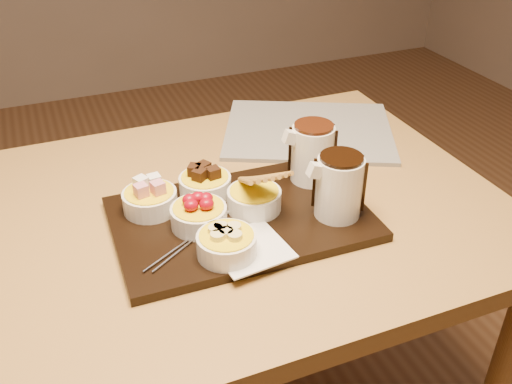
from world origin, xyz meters
name	(u,v)px	position (x,y,z in m)	size (l,w,h in m)	color
dining_table	(195,252)	(0.00, 0.00, 0.65)	(1.20, 0.80, 0.75)	#A37A3C
serving_board	(241,219)	(0.07, -0.07, 0.76)	(0.46, 0.30, 0.02)	black
napkin	(250,248)	(0.05, -0.17, 0.77)	(0.12, 0.12, 0.00)	white
bowl_marshmallows	(150,201)	(-0.07, 0.01, 0.79)	(0.10, 0.10, 0.04)	white
bowl_cake	(205,186)	(0.04, 0.02, 0.79)	(0.10, 0.10, 0.04)	white
bowl_strawberries	(199,217)	(-0.01, -0.07, 0.79)	(0.10, 0.10, 0.04)	white
bowl_biscotti	(254,200)	(0.10, -0.06, 0.79)	(0.10, 0.10, 0.04)	white
bowl_bananas	(227,245)	(0.01, -0.17, 0.79)	(0.10, 0.10, 0.04)	white
pitcher_dark_chocolate	(339,187)	(0.24, -0.13, 0.83)	(0.08, 0.08, 0.11)	silver
pitcher_milk_chocolate	(312,154)	(0.25, 0.00, 0.83)	(0.08, 0.08, 0.11)	silver
fondue_skewers	(198,233)	(-0.02, -0.10, 0.77)	(0.26, 0.03, 0.01)	silver
newspaper	(308,130)	(0.36, 0.22, 0.76)	(0.39, 0.31, 0.01)	beige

